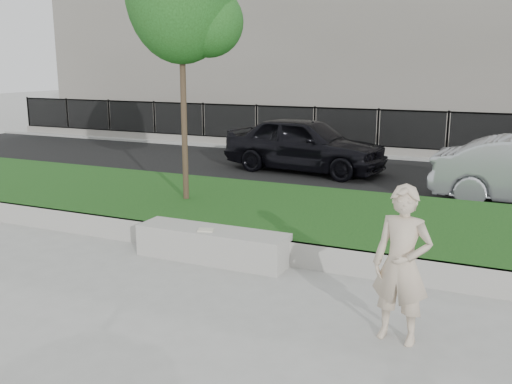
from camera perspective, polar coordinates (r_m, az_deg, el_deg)
The scene contains 11 objects.
ground at distance 8.21m, azimuth -2.70°, elevation -9.16°, with size 90.00×90.00×0.00m, color gray.
grass_bank at distance 10.77m, azimuth 4.57°, elevation -2.70°, with size 34.00×4.00×0.40m, color black.
grass_kerb at distance 9.02m, azimuth 0.30°, elevation -5.74°, with size 34.00×0.08×0.40m, color gray.
street at distance 15.96m, azimuth 11.30°, elevation 1.53°, with size 34.00×7.00×0.04m, color black.
far_pavement at distance 20.30m, azimuth 14.25°, elevation 3.88°, with size 34.00×3.00×0.12m, color gray.
iron_fence at distance 19.26m, azimuth 13.78°, elevation 4.89°, with size 32.00×0.30×1.50m.
building_facade at distance 27.07m, azimuth 17.65°, elevation 16.31°, with size 34.00×10.00×10.00m, color slate.
stone_bench at distance 9.10m, azimuth -4.38°, elevation -5.26°, with size 2.48×0.62×0.51m, color gray.
man at distance 6.53m, azimuth 14.37°, elevation -7.08°, with size 0.65×0.43×1.79m, color #C5B197.
book at distance 8.95m, azimuth -5.05°, elevation -3.80°, with size 0.24×0.17×0.03m, color beige.
car_dark at distance 16.22m, azimuth 4.91°, elevation 4.80°, with size 1.86×4.61×1.57m, color black.
Camera 1 is at (3.49, -6.77, 3.07)m, focal length 40.00 mm.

